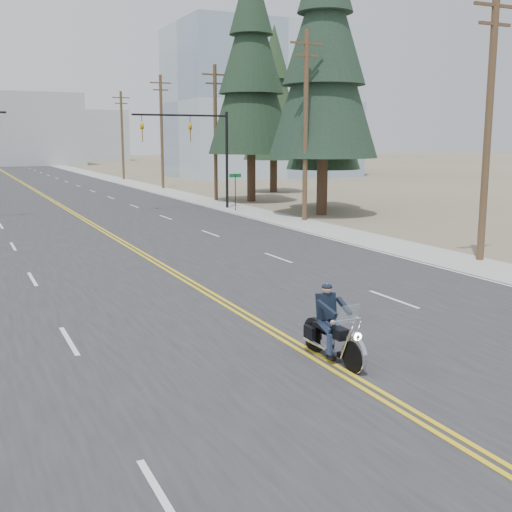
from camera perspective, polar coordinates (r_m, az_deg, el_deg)
The scene contains 19 objects.
ground_plane at distance 14.90m, azimuth 5.96°, elevation -9.36°, with size 400.00×400.00×0.00m, color #776D56.
road at distance 82.45m, azimuth -20.18°, elevation 6.19°, with size 20.00×200.00×0.01m, color #303033.
sidewalk_right at distance 84.26m, azimuth -12.33°, elevation 6.66°, with size 3.00×200.00×0.01m, color #A5A5A0.
traffic_mast_right at distance 46.90m, azimuth -4.94°, elevation 10.18°, with size 7.10×0.26×7.00m.
street_sign at distance 45.83m, azimuth -1.85°, elevation 6.29°, with size 0.90×0.06×2.62m.
utility_pole_a at distance 28.15m, azimuth 19.97°, elevation 11.18°, with size 2.20×0.30×11.00m.
utility_pole_b at distance 40.22m, azimuth 4.43°, elevation 11.67°, with size 2.20×0.30×11.50m.
utility_pole_c at distance 53.77m, azimuth -3.63°, elevation 11.05°, with size 2.20×0.30×11.00m.
utility_pole_d at distance 67.94m, azimuth -8.39°, elevation 11.02°, with size 2.20×0.30×11.50m.
utility_pole_e at distance 84.34m, azimuth -11.81°, elevation 10.58°, with size 2.20×0.30×11.00m.
glass_building at distance 91.06m, azimuth 0.44°, elevation 13.44°, with size 24.00×16.00×20.00m, color #9EB5CC.
haze_bldg_b at distance 137.85m, azimuth -19.15°, elevation 10.57°, with size 18.00×14.00×14.00m, color #ADB2B7.
haze_bldg_c at distance 130.90m, azimuth -4.08°, elevation 12.02°, with size 16.00×12.00×18.00m, color #B7BCC6.
haze_bldg_e at distance 165.17m, azimuth -14.15°, elevation 10.33°, with size 14.00×14.00×12.00m, color #B7BCC6.
motorcyclist at distance 14.71m, azimuth 6.92°, elevation -6.03°, with size 0.97×2.26×1.76m, color black, non-canonical shape.
conifer_near at distance 43.77m, azimuth 6.10°, elevation 18.09°, with size 7.22×7.22×19.12m.
conifer_mid at distance 47.83m, azimuth 6.10°, elevation 14.20°, with size 5.42×5.42×14.47m.
conifer_tall at distance 53.33m, azimuth -0.43°, elevation 16.89°, with size 6.98×6.98×19.38m.
conifer_far at distance 62.61m, azimuth 1.60°, elevation 13.91°, with size 5.83×5.83×15.61m.
Camera 1 is at (-7.32, -11.98, 5.00)m, focal length 45.00 mm.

